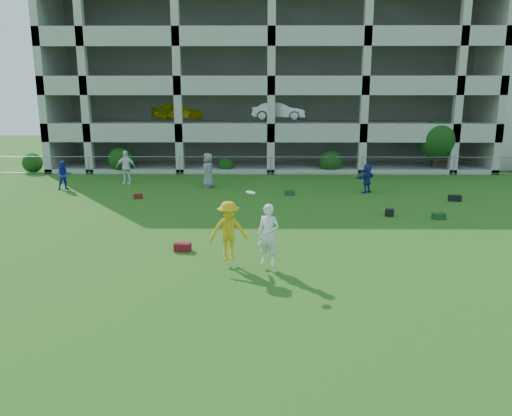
{
  "coord_description": "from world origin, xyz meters",
  "views": [
    {
      "loc": [
        -0.63,
        -13.54,
        5.21
      ],
      "look_at": [
        -0.8,
        3.0,
        1.4
      ],
      "focal_mm": 35.0,
      "sensor_mm": 36.0,
      "label": 1
    }
  ],
  "objects_px": {
    "frisbee_contest": "(239,232)",
    "parking_garage": "(269,83)",
    "bystander_a": "(64,175)",
    "bystander_c": "(208,170)",
    "bystander_b": "(126,167)",
    "crate_d": "(389,213)",
    "bystander_d": "(367,178)"
  },
  "relations": [
    {
      "from": "bystander_a",
      "to": "crate_d",
      "type": "bearing_deg",
      "value": -50.24
    },
    {
      "from": "bystander_b",
      "to": "bystander_d",
      "type": "relative_size",
      "value": 1.26
    },
    {
      "from": "bystander_a",
      "to": "bystander_b",
      "type": "relative_size",
      "value": 0.8
    },
    {
      "from": "bystander_d",
      "to": "frisbee_contest",
      "type": "height_order",
      "value": "frisbee_contest"
    },
    {
      "from": "bystander_a",
      "to": "parking_garage",
      "type": "height_order",
      "value": "parking_garage"
    },
    {
      "from": "crate_d",
      "to": "bystander_b",
      "type": "bearing_deg",
      "value": 150.25
    },
    {
      "from": "frisbee_contest",
      "to": "bystander_a",
      "type": "bearing_deg",
      "value": 129.13
    },
    {
      "from": "bystander_b",
      "to": "frisbee_contest",
      "type": "distance_m",
      "value": 16.03
    },
    {
      "from": "bystander_b",
      "to": "crate_d",
      "type": "relative_size",
      "value": 5.64
    },
    {
      "from": "bystander_d",
      "to": "frisbee_contest",
      "type": "xyz_separation_m",
      "value": [
        -6.32,
        -11.84,
        0.34
      ]
    },
    {
      "from": "bystander_b",
      "to": "bystander_d",
      "type": "bearing_deg",
      "value": -9.42
    },
    {
      "from": "parking_garage",
      "to": "bystander_c",
      "type": "bearing_deg",
      "value": -105.04
    },
    {
      "from": "bystander_d",
      "to": "parking_garage",
      "type": "distance_m",
      "value": 16.54
    },
    {
      "from": "bystander_a",
      "to": "parking_garage",
      "type": "bearing_deg",
      "value": 20.55
    },
    {
      "from": "bystander_c",
      "to": "crate_d",
      "type": "relative_size",
      "value": 5.57
    },
    {
      "from": "bystander_c",
      "to": "bystander_d",
      "type": "bearing_deg",
      "value": 65.18
    },
    {
      "from": "bystander_c",
      "to": "parking_garage",
      "type": "height_order",
      "value": "parking_garage"
    },
    {
      "from": "bystander_a",
      "to": "bystander_d",
      "type": "xyz_separation_m",
      "value": [
        16.57,
        -0.76,
        -0.01
      ]
    },
    {
      "from": "bystander_c",
      "to": "frisbee_contest",
      "type": "height_order",
      "value": "frisbee_contest"
    },
    {
      "from": "bystander_a",
      "to": "bystander_c",
      "type": "distance_m",
      "value": 7.95
    },
    {
      "from": "crate_d",
      "to": "bystander_a",
      "type": "bearing_deg",
      "value": 159.92
    },
    {
      "from": "bystander_c",
      "to": "crate_d",
      "type": "bearing_deg",
      "value": 36.57
    },
    {
      "from": "bystander_b",
      "to": "frisbee_contest",
      "type": "xyz_separation_m",
      "value": [
        7.26,
        -14.29,
        0.13
      ]
    },
    {
      "from": "bystander_b",
      "to": "parking_garage",
      "type": "relative_size",
      "value": 0.07
    },
    {
      "from": "bystander_d",
      "to": "crate_d",
      "type": "relative_size",
      "value": 4.48
    },
    {
      "from": "bystander_d",
      "to": "parking_garage",
      "type": "xyz_separation_m",
      "value": [
        -5.04,
        14.86,
        5.23
      ]
    },
    {
      "from": "parking_garage",
      "to": "frisbee_contest",
      "type": "bearing_deg",
      "value": -92.74
    },
    {
      "from": "frisbee_contest",
      "to": "parking_garage",
      "type": "distance_m",
      "value": 27.18
    },
    {
      "from": "frisbee_contest",
      "to": "bystander_b",
      "type": "bearing_deg",
      "value": 116.92
    },
    {
      "from": "bystander_a",
      "to": "bystander_d",
      "type": "bearing_deg",
      "value": -32.8
    },
    {
      "from": "bystander_c",
      "to": "bystander_b",
      "type": "bearing_deg",
      "value": -117.26
    },
    {
      "from": "bystander_b",
      "to": "parking_garage",
      "type": "height_order",
      "value": "parking_garage"
    }
  ]
}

